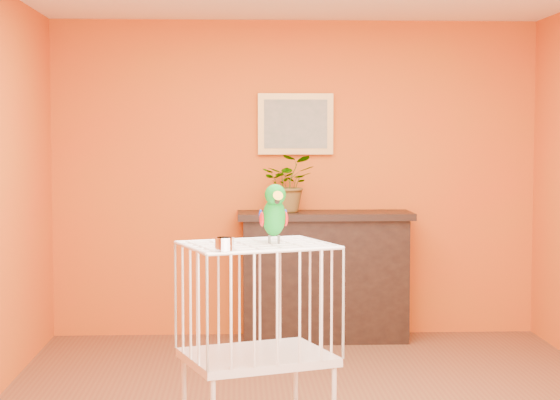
{
  "coord_description": "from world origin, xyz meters",
  "views": [
    {
      "loc": [
        -0.48,
        -5.47,
        1.65
      ],
      "look_at": [
        -0.26,
        -0.73,
        1.32
      ],
      "focal_mm": 60.0,
      "sensor_mm": 36.0,
      "label": 1
    }
  ],
  "objects": [
    {
      "name": "birdcage",
      "position": [
        -0.38,
        -0.73,
        0.57
      ],
      "size": [
        0.85,
        0.75,
        1.1
      ],
      "rotation": [
        0.0,
        0.0,
        0.34
      ],
      "color": "white",
      "rests_on": "ground"
    },
    {
      "name": "parrot",
      "position": [
        -0.29,
        -0.7,
        1.26
      ],
      "size": [
        0.16,
        0.28,
        0.31
      ],
      "rotation": [
        0.0,
        0.0,
        0.14
      ],
      "color": "#59544C",
      "rests_on": "birdcage"
    },
    {
      "name": "room_shell",
      "position": [
        0.0,
        0.0,
        1.58
      ],
      "size": [
        4.5,
        4.5,
        4.5
      ],
      "color": "#C35A12",
      "rests_on": "ground"
    },
    {
      "name": "console_cabinet",
      "position": [
        0.22,
        2.01,
        0.52
      ],
      "size": [
        1.4,
        0.5,
        1.04
      ],
      "color": "black",
      "rests_on": "ground"
    },
    {
      "name": "potted_plant",
      "position": [
        -0.07,
        2.03,
        1.22
      ],
      "size": [
        0.45,
        0.49,
        0.36
      ],
      "primitive_type": "imported",
      "rotation": [
        0.0,
        0.0,
        -0.08
      ],
      "color": "#26722D",
      "rests_on": "console_cabinet"
    },
    {
      "name": "feed_cup",
      "position": [
        -0.54,
        -1.03,
        1.14
      ],
      "size": [
        0.09,
        0.09,
        0.06
      ],
      "primitive_type": "cylinder",
      "color": "silver",
      "rests_on": "birdcage"
    },
    {
      "name": "framed_picture",
      "position": [
        0.0,
        2.22,
        1.75
      ],
      "size": [
        0.62,
        0.04,
        0.5
      ],
      "color": "#B78741",
      "rests_on": "room_shell"
    }
  ]
}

